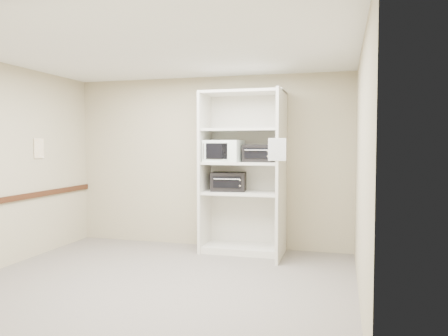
% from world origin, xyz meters
% --- Properties ---
extents(floor, '(4.50, 4.00, 0.01)m').
position_xyz_m(floor, '(0.00, 0.00, 0.00)').
color(floor, slate).
rests_on(floor, ground).
extents(ceiling, '(4.50, 4.00, 0.01)m').
position_xyz_m(ceiling, '(0.00, 0.00, 2.70)').
color(ceiling, white).
extents(wall_back, '(4.50, 0.02, 2.70)m').
position_xyz_m(wall_back, '(0.00, 2.00, 1.35)').
color(wall_back, tan).
rests_on(wall_back, ground).
extents(wall_front, '(4.50, 0.02, 2.70)m').
position_xyz_m(wall_front, '(0.00, -2.00, 1.35)').
color(wall_front, tan).
rests_on(wall_front, ground).
extents(wall_right, '(0.02, 4.00, 2.70)m').
position_xyz_m(wall_right, '(2.25, 0.00, 1.35)').
color(wall_right, tan).
rests_on(wall_right, ground).
extents(shelving_unit, '(1.24, 0.92, 2.42)m').
position_xyz_m(shelving_unit, '(0.67, 1.70, 1.13)').
color(shelving_unit, silver).
rests_on(shelving_unit, floor).
extents(microwave, '(0.57, 0.45, 0.32)m').
position_xyz_m(microwave, '(0.33, 1.64, 1.53)').
color(microwave, white).
rests_on(microwave, shelving_unit).
extents(toaster_oven_upper, '(0.47, 0.37, 0.26)m').
position_xyz_m(toaster_oven_upper, '(0.87, 1.70, 1.50)').
color(toaster_oven_upper, black).
rests_on(toaster_oven_upper, shelving_unit).
extents(toaster_oven_lower, '(0.56, 0.45, 0.28)m').
position_xyz_m(toaster_oven_lower, '(0.39, 1.75, 1.06)').
color(toaster_oven_lower, black).
rests_on(toaster_oven_lower, shelving_unit).
extents(paper_sign, '(0.23, 0.03, 0.29)m').
position_xyz_m(paper_sign, '(1.22, 1.07, 1.56)').
color(paper_sign, white).
rests_on(paper_sign, shelving_unit).
extents(chair_rail, '(0.04, 3.98, 0.08)m').
position_xyz_m(chair_rail, '(-2.23, 0.00, 0.90)').
color(chair_rail, '#361A0D').
rests_on(chair_rail, wall_left).
extents(wall_poster, '(0.01, 0.21, 0.29)m').
position_xyz_m(wall_poster, '(-2.24, 0.78, 1.57)').
color(wall_poster, white).
rests_on(wall_poster, wall_left).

